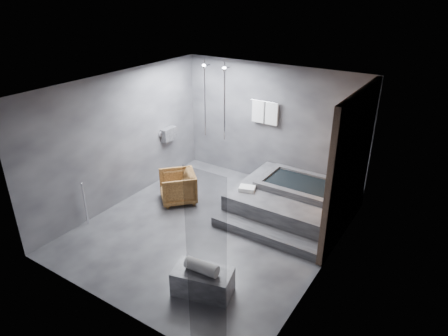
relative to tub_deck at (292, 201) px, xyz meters
The scene contains 7 objects.
room 2.02m from the tub_deck, 118.47° to the right, with size 5.00×5.04×2.82m.
tub_deck is the anchor object (origin of this frame).
tub_step 1.19m from the tub_deck, 90.00° to the right, with size 2.20×0.36×0.18m, color #303032.
concrete_bench 2.98m from the tub_deck, 92.79° to the right, with size 0.90×0.50×0.41m, color #363739.
driftwood_chair 2.46m from the tub_deck, 157.32° to the right, with size 0.73×0.76×0.69m, color #4B2D12.
rolled_towel 3.01m from the tub_deck, 92.64° to the right, with size 0.19×0.19×0.53m, color silver.
deck_towel 0.98m from the tub_deck, 146.17° to the right, with size 0.32×0.23×0.09m, color white.
Camera 1 is at (3.80, -5.40, 4.38)m, focal length 32.00 mm.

